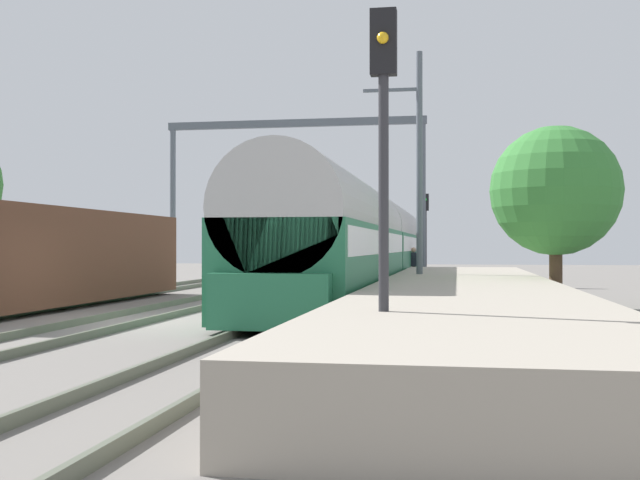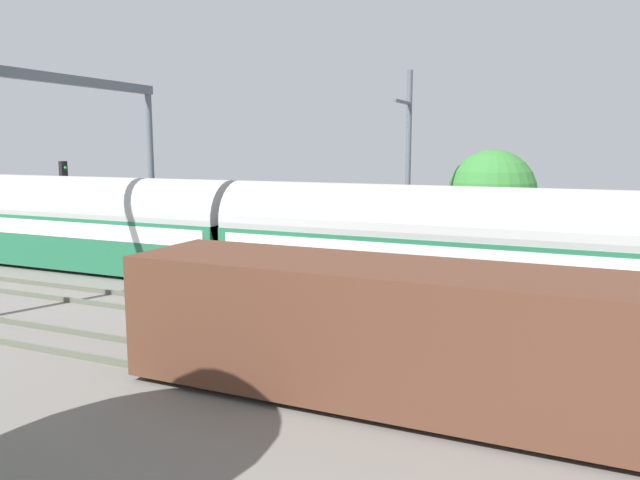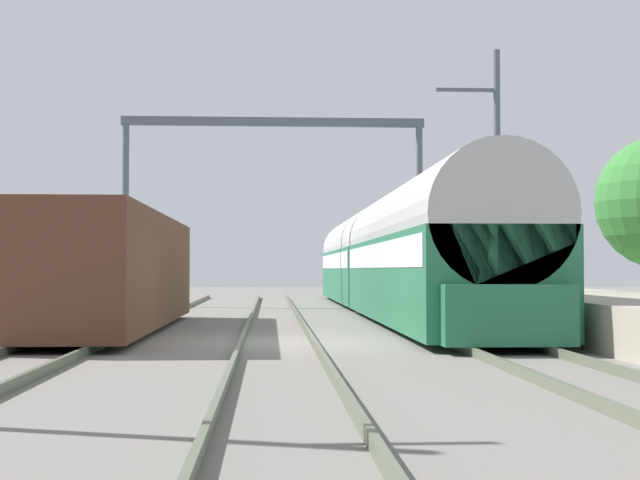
{
  "view_description": "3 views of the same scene",
  "coord_description": "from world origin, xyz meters",
  "px_view_note": "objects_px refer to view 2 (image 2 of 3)",
  "views": [
    {
      "loc": [
        7.7,
        -17.85,
        1.79
      ],
      "look_at": [
        4.11,
        2.62,
        1.95
      ],
      "focal_mm": 44.08,
      "sensor_mm": 36.0,
      "label": 1
    },
    {
      "loc": [
        -15.75,
        0.97,
        5.21
      ],
      "look_at": [
        0.44,
        8.18,
        2.53
      ],
      "focal_mm": 34.39,
      "sensor_mm": 36.0,
      "label": 2
    },
    {
      "loc": [
        -0.15,
        -19.23,
        1.53
      ],
      "look_at": [
        2.06,
        21.19,
        2.82
      ],
      "focal_mm": 51.55,
      "sensor_mm": 36.0,
      "label": 3
    }
  ],
  "objects_px": {
    "passenger_train": "(236,233)",
    "person_crossing": "(145,242)",
    "freight_car": "(430,337)",
    "catenary_gantry": "(35,135)",
    "railway_signal_far": "(65,195)"
  },
  "relations": [
    {
      "from": "railway_signal_far",
      "to": "catenary_gantry",
      "type": "xyz_separation_m",
      "value": [
        -6.03,
        -5.14,
        2.69
      ]
    },
    {
      "from": "person_crossing",
      "to": "catenary_gantry",
      "type": "bearing_deg",
      "value": -168.7
    },
    {
      "from": "freight_car",
      "to": "railway_signal_far",
      "type": "relative_size",
      "value": 2.85
    },
    {
      "from": "freight_car",
      "to": "passenger_train",
      "type": "bearing_deg",
      "value": 49.36
    },
    {
      "from": "person_crossing",
      "to": "railway_signal_far",
      "type": "distance_m",
      "value": 5.36
    },
    {
      "from": "freight_car",
      "to": "catenary_gantry",
      "type": "bearing_deg",
      "value": 74.84
    },
    {
      "from": "freight_car",
      "to": "catenary_gantry",
      "type": "relative_size",
      "value": 1.03
    },
    {
      "from": "freight_car",
      "to": "person_crossing",
      "type": "xyz_separation_m",
      "value": [
        9.79,
        15.32,
        -0.44
      ]
    },
    {
      "from": "passenger_train",
      "to": "catenary_gantry",
      "type": "relative_size",
      "value": 2.6
    },
    {
      "from": "passenger_train",
      "to": "freight_car",
      "type": "distance_m",
      "value": 12.63
    },
    {
      "from": "railway_signal_far",
      "to": "catenary_gantry",
      "type": "distance_m",
      "value": 8.37
    },
    {
      "from": "freight_car",
      "to": "person_crossing",
      "type": "height_order",
      "value": "freight_car"
    },
    {
      "from": "freight_car",
      "to": "person_crossing",
      "type": "distance_m",
      "value": 18.19
    },
    {
      "from": "passenger_train",
      "to": "person_crossing",
      "type": "distance_m",
      "value": 6.03
    },
    {
      "from": "passenger_train",
      "to": "railway_signal_far",
      "type": "xyz_separation_m",
      "value": [
        1.92,
        10.73,
        0.98
      ]
    }
  ]
}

